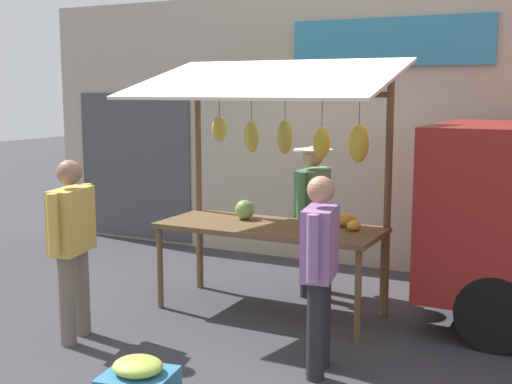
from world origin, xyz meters
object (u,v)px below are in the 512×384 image
shopper_in_grey_tee (320,262)px  vendor_with_sunhat (312,208)px  shopper_in_striped_shirt (72,238)px  market_stall (274,158)px

shopper_in_grey_tee → vendor_with_sunhat: bearing=12.8°
shopper_in_striped_shirt → market_stall: bearing=-52.7°
market_stall → shopper_in_grey_tee: market_stall is taller
vendor_with_sunhat → shopper_in_striped_shirt: size_ratio=1.00×
shopper_in_grey_tee → shopper_in_striped_shirt: (2.19, 0.30, 0.03)m
shopper_in_grey_tee → shopper_in_striped_shirt: 2.21m
shopper_in_striped_shirt → shopper_in_grey_tee: bearing=-95.4°
vendor_with_sunhat → market_stall: bearing=-8.7°
shopper_in_striped_shirt → vendor_with_sunhat: bearing=-44.9°
vendor_with_sunhat → shopper_in_striped_shirt: 2.59m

